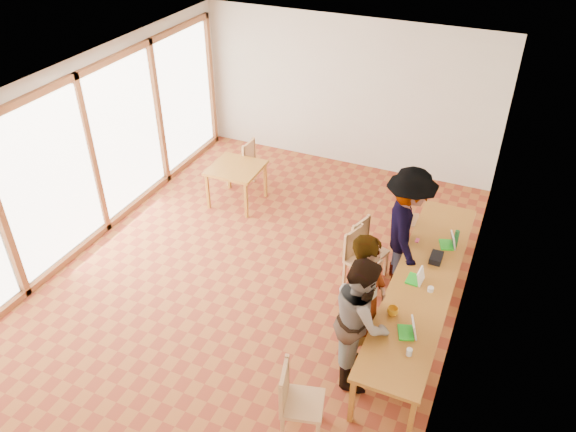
# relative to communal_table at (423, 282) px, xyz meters

# --- Properties ---
(ground) EXTENTS (8.00, 8.00, 0.00)m
(ground) POSITION_rel_communal_table_xyz_m (-2.50, 0.04, -0.70)
(ground) COLOR #9D5326
(ground) RESTS_ON ground
(wall_back) EXTENTS (6.00, 0.10, 3.00)m
(wall_back) POSITION_rel_communal_table_xyz_m (-2.50, 4.04, 0.80)
(wall_back) COLOR beige
(wall_back) RESTS_ON ground
(wall_front) EXTENTS (6.00, 0.10, 3.00)m
(wall_front) POSITION_rel_communal_table_xyz_m (-2.50, -3.96, 0.80)
(wall_front) COLOR beige
(wall_front) RESTS_ON ground
(wall_right) EXTENTS (0.10, 8.00, 3.00)m
(wall_right) POSITION_rel_communal_table_xyz_m (0.50, 0.04, 0.80)
(wall_right) COLOR beige
(wall_right) RESTS_ON ground
(window_wall) EXTENTS (0.10, 8.00, 3.00)m
(window_wall) POSITION_rel_communal_table_xyz_m (-5.46, 0.04, 0.80)
(window_wall) COLOR white
(window_wall) RESTS_ON ground
(ceiling) EXTENTS (6.00, 8.00, 0.04)m
(ceiling) POSITION_rel_communal_table_xyz_m (-2.50, 0.04, 2.32)
(ceiling) COLOR white
(ceiling) RESTS_ON wall_back
(communal_table) EXTENTS (0.80, 4.00, 0.75)m
(communal_table) POSITION_rel_communal_table_xyz_m (0.00, 0.00, 0.00)
(communal_table) COLOR #AA7125
(communal_table) RESTS_ON ground
(side_table) EXTENTS (0.90, 0.90, 0.75)m
(side_table) POSITION_rel_communal_table_xyz_m (-3.78, 1.74, -0.03)
(side_table) COLOR #AA7125
(side_table) RESTS_ON ground
(chair_near) EXTENTS (0.56, 0.56, 0.52)m
(chair_near) POSITION_rel_communal_table_xyz_m (-0.90, -2.32, -0.10)
(chair_near) COLOR tan
(chair_near) RESTS_ON ground
(chair_mid) EXTENTS (0.55, 0.55, 0.49)m
(chair_mid) POSITION_rel_communal_table_xyz_m (-1.06, 0.46, -0.14)
(chair_mid) COLOR tan
(chair_mid) RESTS_ON ground
(chair_far) EXTENTS (0.55, 0.55, 0.50)m
(chair_far) POSITION_rel_communal_table_xyz_m (-1.02, 0.69, -0.12)
(chair_far) COLOR tan
(chair_far) RESTS_ON ground
(chair_empty) EXTENTS (0.47, 0.47, 0.45)m
(chair_empty) POSITION_rel_communal_table_xyz_m (-0.73, 1.81, -0.18)
(chair_empty) COLOR tan
(chair_empty) RESTS_ON ground
(chair_spare) EXTENTS (0.46, 0.46, 0.50)m
(chair_spare) POSITION_rel_communal_table_xyz_m (-3.94, 2.37, -0.12)
(chair_spare) COLOR tan
(chair_spare) RESTS_ON ground
(person_near) EXTENTS (0.49, 0.71, 1.89)m
(person_near) POSITION_rel_communal_table_xyz_m (-0.54, -0.90, 0.24)
(person_near) COLOR gray
(person_near) RESTS_ON ground
(person_mid) EXTENTS (0.92, 1.03, 1.77)m
(person_mid) POSITION_rel_communal_table_xyz_m (-0.51, -1.19, 0.18)
(person_mid) COLOR gray
(person_mid) RESTS_ON ground
(person_far) EXTENTS (1.10, 1.42, 1.93)m
(person_far) POSITION_rel_communal_table_xyz_m (-0.45, 0.77, 0.26)
(person_far) COLOR gray
(person_far) RESTS_ON ground
(laptop_near) EXTENTS (0.28, 0.30, 0.21)m
(laptop_near) POSITION_rel_communal_table_xyz_m (0.06, -1.06, 0.10)
(laptop_near) COLOR green
(laptop_near) RESTS_ON communal_table
(laptop_mid) EXTENTS (0.22, 0.25, 0.20)m
(laptop_mid) POSITION_rel_communal_table_xyz_m (-0.08, -0.07, 0.10)
(laptop_mid) COLOR green
(laptop_mid) RESTS_ON communal_table
(laptop_far) EXTENTS (0.28, 0.29, 0.21)m
(laptop_far) POSITION_rel_communal_table_xyz_m (0.17, 0.90, 0.10)
(laptop_far) COLOR green
(laptop_far) RESTS_ON communal_table
(yellow_mug) EXTENTS (0.16, 0.16, 0.11)m
(yellow_mug) POSITION_rel_communal_table_xyz_m (-0.21, -0.82, 0.10)
(yellow_mug) COLOR #FFAE18
(yellow_mug) RESTS_ON communal_table
(green_bottle) EXTENTS (0.07, 0.07, 0.28)m
(green_bottle) POSITION_rel_communal_table_xyz_m (0.25, 0.90, 0.19)
(green_bottle) COLOR #1B682E
(green_bottle) RESTS_ON communal_table
(clear_glass) EXTENTS (0.07, 0.07, 0.09)m
(clear_glass) POSITION_rel_communal_table_xyz_m (0.13, -1.39, 0.09)
(clear_glass) COLOR silver
(clear_glass) RESTS_ON communal_table
(condiment_cup) EXTENTS (0.08, 0.08, 0.06)m
(condiment_cup) POSITION_rel_communal_table_xyz_m (0.13, -0.20, 0.08)
(condiment_cup) COLOR white
(condiment_cup) RESTS_ON communal_table
(pink_phone) EXTENTS (0.05, 0.10, 0.01)m
(pink_phone) POSITION_rel_communal_table_xyz_m (-0.28, 0.83, 0.05)
(pink_phone) COLOR #D63D78
(pink_phone) RESTS_ON communal_table
(black_pouch) EXTENTS (0.16, 0.26, 0.09)m
(black_pouch) POSITION_rel_communal_table_xyz_m (0.06, 0.48, 0.09)
(black_pouch) COLOR black
(black_pouch) RESTS_ON communal_table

